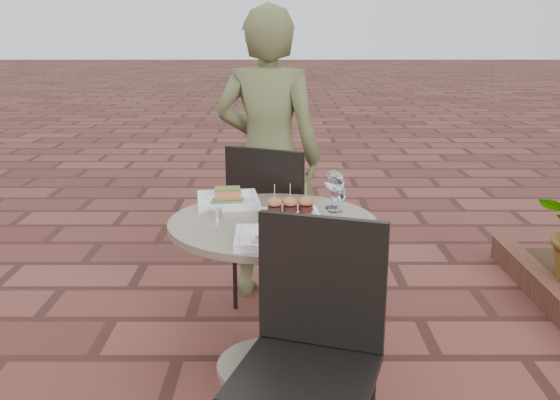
{
  "coord_description": "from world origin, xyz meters",
  "views": [
    {
      "loc": [
        0.07,
        -2.26,
        1.53
      ],
      "look_at": [
        0.07,
        0.3,
        0.82
      ],
      "focal_mm": 40.0,
      "sensor_mm": 36.0,
      "label": 1
    }
  ],
  "objects_px": {
    "plate_salmon": "(228,199)",
    "chair_far": "(273,215)",
    "diner": "(268,157)",
    "plate_tuna": "(269,238)",
    "chair_near": "(313,336)",
    "cafe_table": "(273,273)",
    "plate_sliders": "(290,213)"
  },
  "relations": [
    {
      "from": "plate_salmon",
      "to": "plate_tuna",
      "type": "height_order",
      "value": "plate_salmon"
    },
    {
      "from": "diner",
      "to": "plate_tuna",
      "type": "bearing_deg",
      "value": 103.61
    },
    {
      "from": "chair_near",
      "to": "plate_tuna",
      "type": "height_order",
      "value": "chair_near"
    },
    {
      "from": "chair_near",
      "to": "diner",
      "type": "distance_m",
      "value": 1.6
    },
    {
      "from": "cafe_table",
      "to": "plate_sliders",
      "type": "relative_size",
      "value": 3.25
    },
    {
      "from": "cafe_table",
      "to": "plate_salmon",
      "type": "relative_size",
      "value": 2.84
    },
    {
      "from": "chair_far",
      "to": "plate_sliders",
      "type": "distance_m",
      "value": 0.73
    },
    {
      "from": "diner",
      "to": "plate_salmon",
      "type": "relative_size",
      "value": 5.22
    },
    {
      "from": "cafe_table",
      "to": "diner",
      "type": "bearing_deg",
      "value": 92.22
    },
    {
      "from": "chair_far",
      "to": "plate_sliders",
      "type": "relative_size",
      "value": 3.36
    },
    {
      "from": "plate_salmon",
      "to": "cafe_table",
      "type": "bearing_deg",
      "value": -50.4
    },
    {
      "from": "plate_sliders",
      "to": "plate_tuna",
      "type": "xyz_separation_m",
      "value": [
        -0.09,
        -0.26,
        -0.02
      ]
    },
    {
      "from": "plate_salmon",
      "to": "plate_sliders",
      "type": "xyz_separation_m",
      "value": [
        0.29,
        -0.28,
        0.01
      ]
    },
    {
      "from": "chair_near",
      "to": "plate_tuna",
      "type": "distance_m",
      "value": 0.49
    },
    {
      "from": "plate_salmon",
      "to": "plate_tuna",
      "type": "xyz_separation_m",
      "value": [
        0.2,
        -0.54,
        -0.01
      ]
    },
    {
      "from": "chair_far",
      "to": "plate_sliders",
      "type": "height_order",
      "value": "chair_far"
    },
    {
      "from": "plate_salmon",
      "to": "chair_far",
      "type": "bearing_deg",
      "value": 63.64
    },
    {
      "from": "chair_near",
      "to": "diner",
      "type": "relative_size",
      "value": 0.56
    },
    {
      "from": "chair_far",
      "to": "diner",
      "type": "height_order",
      "value": "diner"
    },
    {
      "from": "diner",
      "to": "plate_salmon",
      "type": "height_order",
      "value": "diner"
    },
    {
      "from": "plate_tuna",
      "to": "chair_far",
      "type": "bearing_deg",
      "value": 89.62
    },
    {
      "from": "plate_salmon",
      "to": "plate_sliders",
      "type": "relative_size",
      "value": 1.15
    },
    {
      "from": "diner",
      "to": "plate_sliders",
      "type": "distance_m",
      "value": 0.89
    },
    {
      "from": "chair_far",
      "to": "diner",
      "type": "bearing_deg",
      "value": -57.39
    },
    {
      "from": "cafe_table",
      "to": "chair_near",
      "type": "distance_m",
      "value": 0.72
    },
    {
      "from": "plate_salmon",
      "to": "plate_sliders",
      "type": "height_order",
      "value": "plate_sliders"
    },
    {
      "from": "diner",
      "to": "plate_tuna",
      "type": "relative_size",
      "value": 6.21
    },
    {
      "from": "chair_far",
      "to": "plate_salmon",
      "type": "xyz_separation_m",
      "value": [
        -0.21,
        -0.42,
        0.2
      ]
    },
    {
      "from": "cafe_table",
      "to": "chair_far",
      "type": "bearing_deg",
      "value": 90.62
    },
    {
      "from": "cafe_table",
      "to": "plate_sliders",
      "type": "distance_m",
      "value": 0.29
    },
    {
      "from": "cafe_table",
      "to": "plate_tuna",
      "type": "xyz_separation_m",
      "value": [
        -0.01,
        -0.28,
        0.26
      ]
    },
    {
      "from": "chair_far",
      "to": "chair_near",
      "type": "xyz_separation_m",
      "value": [
        0.14,
        -1.38,
        0.0
      ]
    }
  ]
}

